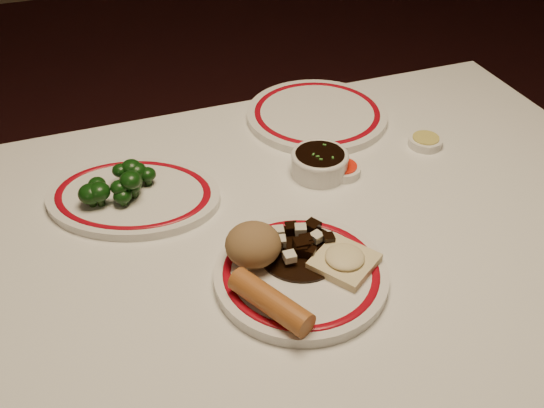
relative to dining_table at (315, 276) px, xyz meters
The scene contains 12 objects.
dining_table is the anchor object (origin of this frame).
main_plate 0.14m from the dining_table, 127.33° to the right, with size 0.26×0.26×0.02m.
rice_mound 0.19m from the dining_table, 162.92° to the right, with size 0.08×0.08×0.06m, color olive.
spring_roll 0.23m from the dining_table, 133.27° to the right, with size 0.03×0.03×0.13m, color #AF632B.
fried_wonton 0.15m from the dining_table, 89.99° to the right, with size 0.11×0.11×0.02m.
stirfry_heap 0.14m from the dining_table, 138.97° to the right, with size 0.12×0.12×0.03m.
broccoli_plate 0.33m from the dining_table, 143.66° to the left, with size 0.35×0.33×0.02m.
broccoli_pile 0.35m from the dining_table, 145.00° to the left, with size 0.13×0.09×0.05m.
soy_bowl 0.20m from the dining_table, 65.64° to the left, with size 0.10×0.10×0.04m.
sweet_sour_dish 0.20m from the dining_table, 51.76° to the left, with size 0.06×0.06×0.02m.
mustard_dish 0.35m from the dining_table, 29.45° to the left, with size 0.06×0.06×0.02m.
far_plate 0.37m from the dining_table, 66.72° to the left, with size 0.35×0.35×0.02m.
Camera 1 is at (-0.31, -0.65, 1.38)m, focal length 40.00 mm.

